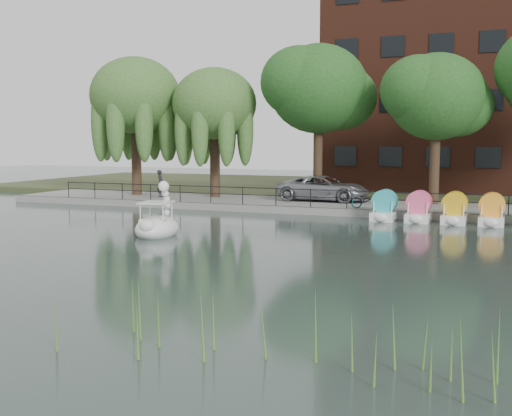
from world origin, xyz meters
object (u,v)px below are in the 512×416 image
Objects in this scene: bicycle at (367,199)px; pedestrian at (160,182)px; swan_boat at (157,224)px; minivan at (324,186)px.

bicycle is 0.87× the size of pedestrian.
bicycle is 12.16m from swan_boat.
bicycle is 0.59× the size of swan_boat.
pedestrian is at bearing 109.85° from swan_boat.
pedestrian is (-13.57, 1.80, 0.49)m from bicycle.
swan_boat reaches higher than minivan.
minivan is at bearing -96.66° from pedestrian.
swan_boat is at bearing 165.60° from minivan.
pedestrian reaches higher than bicycle.
bicycle is at bearing -112.24° from pedestrian.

